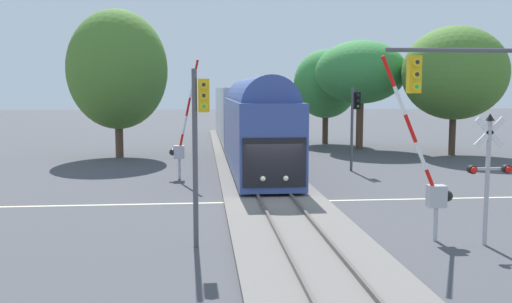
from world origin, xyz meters
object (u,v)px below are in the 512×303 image
crossing_signal_mast (488,166)px  elm_centre_background (326,84)px  traffic_signal_far_side (355,115)px  traffic_signal_median (199,129)px  crossing_gate_near (432,182)px  crossing_gate_far (180,142)px  maple_right_background (455,73)px  oak_behind_train (117,70)px  commuter_train (243,116)px  oak_far_right (361,72)px

crossing_signal_mast → elm_centre_background: size_ratio=0.50×
traffic_signal_far_side → traffic_signal_median: 17.81m
crossing_gate_near → crossing_gate_far: 15.86m
maple_right_background → elm_centre_background: bearing=128.1°
crossing_gate_far → oak_behind_train: 11.96m
traffic_signal_far_side → traffic_signal_median: bearing=-120.4°
crossing_gate_far → oak_behind_train: size_ratio=0.62×
crossing_gate_near → elm_centre_background: elm_centre_background is taller
crossing_signal_mast → oak_behind_train: (-14.59, 24.32, 3.67)m
elm_centre_background → maple_right_background: (7.39, -9.41, 0.72)m
commuter_train → oak_far_right: bearing=9.4°
oak_behind_train → traffic_signal_median: bearing=-76.3°
crossing_signal_mast → oak_behind_train: oak_behind_train is taller
crossing_gate_far → elm_centre_background: elm_centre_background is taller
commuter_train → oak_far_right: 10.27m
crossing_gate_far → maple_right_background: bearing=25.3°
crossing_gate_near → oak_far_right: (5.42, 27.41, 4.22)m
oak_far_right → oak_behind_train: bearing=-168.5°
commuter_train → crossing_gate_near: bearing=-80.9°
elm_centre_background → oak_far_right: bearing=-69.0°
traffic_signal_far_side → oak_far_right: oak_far_right is taller
crossing_signal_mast → traffic_signal_far_side: 16.07m
commuter_train → maple_right_background: bearing=-11.8°
traffic_signal_median → oak_far_right: size_ratio=0.63×
commuter_train → oak_behind_train: bearing=-166.3°
traffic_signal_median → maple_right_background: size_ratio=0.58×
crossing_signal_mast → maple_right_background: bearing=67.8°
traffic_signal_far_side → maple_right_background: size_ratio=0.53×
crossing_signal_mast → maple_right_background: (9.52, 23.32, 3.47)m
traffic_signal_median → crossing_signal_mast: bearing=-4.5°
oak_behind_train → oak_far_right: oak_behind_train is taller
commuter_train → crossing_gate_far: size_ratio=6.41×
crossing_gate_far → oak_behind_train: bearing=114.7°
traffic_signal_median → oak_behind_train: oak_behind_train is taller
traffic_signal_far_side → elm_centre_background: size_ratio=0.60×
traffic_signal_median → maple_right_background: (18.34, 22.63, 2.32)m
oak_far_right → elm_centre_background: (-1.79, 4.65, -0.89)m
crossing_signal_mast → crossing_gate_near: bearing=155.7°
crossing_gate_near → crossing_gate_far: crossing_gate_far is taller
traffic_signal_far_side → oak_behind_train: 17.17m
crossing_gate_near → crossing_signal_mast: size_ratio=1.43×
crossing_gate_near → maple_right_background: size_ratio=0.63×
crossing_gate_near → traffic_signal_far_side: (1.69, 15.37, 1.40)m
crossing_gate_near → crossing_signal_mast: 1.74m
oak_behind_train → elm_centre_background: 18.74m
commuter_train → oak_behind_train: 9.81m
crossing_gate_far → crossing_signal_mast: bearing=-55.0°
crossing_gate_far → maple_right_background: (19.42, 9.18, 3.96)m
traffic_signal_median → oak_far_right: 30.31m
crossing_gate_near → oak_far_right: bearing=78.8°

